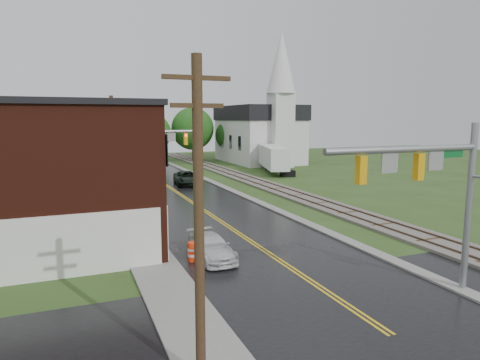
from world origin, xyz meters
TOP-DOWN VIEW (x-y plane):
  - ground at (0.00, 0.00)m, footprint 160.00×160.00m
  - main_road at (0.00, 30.00)m, footprint 10.00×90.00m
  - cross_road at (0.00, 2.00)m, footprint 60.00×9.00m
  - curb_right at (5.40, 35.00)m, footprint 0.80×70.00m
  - sidewalk_left at (-6.20, 25.00)m, footprint 2.40×50.00m
  - brick_building at (-12.48, 15.00)m, footprint 14.30×10.30m
  - yellow_house at (-11.00, 26.00)m, footprint 8.00×7.00m
  - darkred_building at (-10.00, 35.00)m, footprint 7.00×6.00m
  - church at (20.00, 53.74)m, footprint 10.40×18.40m
  - railroad at (10.00, 35.00)m, footprint 3.20×80.00m
  - traffic_signal_near at (3.47, 2.00)m, footprint 7.34×0.30m
  - traffic_signal_far at (-3.47, 27.00)m, footprint 7.34×0.43m
  - utility_pole_a at (-6.80, 0.00)m, footprint 1.80×0.28m
  - utility_pole_b at (-6.80, 22.00)m, footprint 1.80×0.28m
  - utility_pole_c at (-6.80, 44.00)m, footprint 1.80×0.28m
  - tree_left_c at (-13.85, 39.90)m, footprint 6.00×6.00m
  - tree_left_e at (-8.85, 45.90)m, footprint 6.40×6.40m
  - suv_dark at (2.18, 35.03)m, footprint 3.10×5.63m
  - pickup_white at (-3.20, 10.01)m, footprint 1.86×4.33m
  - semi_trailer at (15.88, 41.02)m, footprint 5.56×11.43m
  - construction_barrel at (-4.18, 10.00)m, footprint 0.65×0.65m

SIDE VIEW (x-z plane):
  - ground at x=0.00m, z-range 0.00..0.00m
  - main_road at x=0.00m, z-range -0.01..0.01m
  - cross_road at x=0.00m, z-range -0.01..0.01m
  - curb_right at x=5.40m, z-range -0.06..0.06m
  - sidewalk_left at x=-6.20m, z-range -0.06..0.06m
  - railroad at x=10.00m, z-range -0.04..0.26m
  - construction_barrel at x=-4.18m, z-range 0.00..1.01m
  - pickup_white at x=-3.20m, z-range 0.00..1.24m
  - suv_dark at x=2.18m, z-range 0.00..1.49m
  - semi_trailer at x=15.88m, z-range 0.36..3.96m
  - darkred_building at x=-10.00m, z-range 0.00..4.40m
  - yellow_house at x=-11.00m, z-range 0.00..6.40m
  - brick_building at x=-12.48m, z-range 0.00..8.30m
  - tree_left_c at x=-13.85m, z-range 0.69..8.34m
  - utility_pole_a at x=-6.80m, z-range 0.22..9.22m
  - utility_pole_b at x=-6.80m, z-range 0.22..9.22m
  - utility_pole_c at x=-6.80m, z-range 0.22..9.22m
  - tree_left_e at x=-8.85m, z-range 0.73..8.89m
  - traffic_signal_near at x=3.47m, z-range 1.37..8.57m
  - traffic_signal_far at x=-3.47m, z-range 1.37..8.57m
  - church at x=20.00m, z-range -4.17..15.83m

